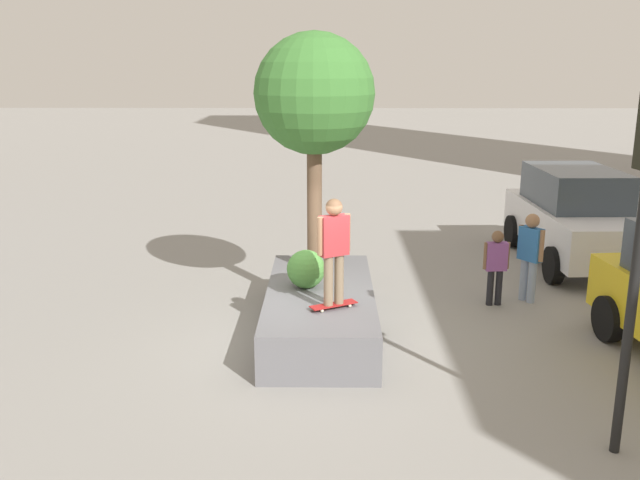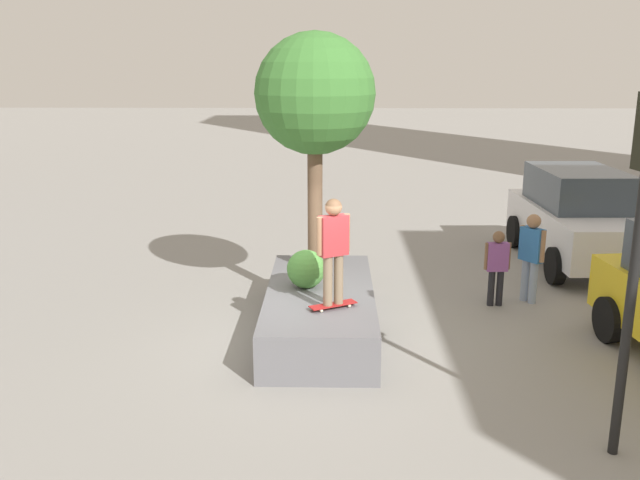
# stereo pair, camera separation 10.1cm
# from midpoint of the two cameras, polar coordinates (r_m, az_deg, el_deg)

# --- Properties ---
(ground_plane) EXTENTS (120.00, 120.00, 0.00)m
(ground_plane) POSITION_cam_midpoint_polar(r_m,az_deg,el_deg) (11.96, -1.42, -8.46)
(ground_plane) COLOR gray
(planter_ledge) EXTENTS (4.38, 1.87, 0.78)m
(planter_ledge) POSITION_cam_midpoint_polar(r_m,az_deg,el_deg) (12.28, -0.24, -5.84)
(planter_ledge) COLOR slate
(planter_ledge) RESTS_ON ground
(plaza_tree) EXTENTS (2.20, 2.20, 4.42)m
(plaza_tree) POSITION_cam_midpoint_polar(r_m,az_deg,el_deg) (12.71, -0.71, 11.83)
(plaza_tree) COLOR brown
(plaza_tree) RESTS_ON planter_ledge
(boxwood_shrub) EXTENTS (0.68, 0.68, 0.68)m
(boxwood_shrub) POSITION_cam_midpoint_polar(r_m,az_deg,el_deg) (12.16, -1.40, -2.41)
(boxwood_shrub) COLOR #4C8C3D
(boxwood_shrub) RESTS_ON planter_ledge
(skateboard) EXTENTS (0.56, 0.80, 0.07)m
(skateboard) POSITION_cam_midpoint_polar(r_m,az_deg,el_deg) (11.24, 0.87, -5.39)
(skateboard) COLOR #A51E1E
(skateboard) RESTS_ON planter_ledge
(skateboarder) EXTENTS (0.40, 0.53, 1.74)m
(skateboarder) POSITION_cam_midpoint_polar(r_m,az_deg,el_deg) (10.93, 0.89, -0.35)
(skateboarder) COLOR #847056
(skateboarder) RESTS_ON skateboard
(sedan_parked) EXTENTS (4.84, 2.36, 2.23)m
(sedan_parked) POSITION_cam_midpoint_polar(r_m,az_deg,el_deg) (17.33, 20.16, 1.87)
(sedan_parked) COLOR white
(sedan_parked) RESTS_ON ground
(passerby_with_bag) EXTENTS (0.52, 0.44, 1.79)m
(passerby_with_bag) POSITION_cam_midpoint_polar(r_m,az_deg,el_deg) (14.22, 16.77, -0.90)
(passerby_with_bag) COLOR #8C9EB7
(passerby_with_bag) RESTS_ON ground
(pedestrian_crossing) EXTENTS (0.23, 0.51, 1.51)m
(pedestrian_crossing) POSITION_cam_midpoint_polar(r_m,az_deg,el_deg) (13.86, 14.14, -1.82)
(pedestrian_crossing) COLOR black
(pedestrian_crossing) RESTS_ON ground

